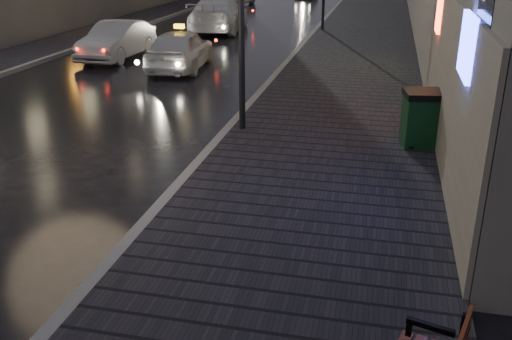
{
  "coord_description": "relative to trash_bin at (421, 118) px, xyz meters",
  "views": [
    {
      "loc": [
        4.96,
        -6.26,
        4.23
      ],
      "look_at": [
        3.12,
        1.86,
        0.85
      ],
      "focal_mm": 40.0,
      "sensor_mm": 36.0,
      "label": 1
    }
  ],
  "objects": [
    {
      "name": "ground",
      "position": [
        -5.8,
        -5.73,
        -0.75
      ],
      "size": [
        120.0,
        120.0,
        0.0
      ],
      "primitive_type": "plane",
      "color": "black",
      "rests_on": "ground"
    },
    {
      "name": "sidewalk",
      "position": [
        -1.9,
        15.27,
        -0.67
      ],
      "size": [
        4.6,
        58.0,
        0.15
      ],
      "primitive_type": "cube",
      "color": "black",
      "rests_on": "ground"
    },
    {
      "name": "trash_bin",
      "position": [
        0.0,
        0.0,
        0.0
      ],
      "size": [
        0.89,
        0.89,
        1.17
      ],
      "rotation": [
        0.0,
        0.0,
        0.17
      ],
      "color": "black",
      "rests_on": "sidewalk"
    },
    {
      "name": "car_left_mid",
      "position": [
        -10.8,
        8.08,
        -0.06
      ],
      "size": [
        1.5,
        4.18,
        1.37
      ],
      "primitive_type": "imported",
      "rotation": [
        0.0,
        0.0,
        -0.01
      ],
      "color": "#97969E",
      "rests_on": "ground"
    },
    {
      "name": "curb_far",
      "position": [
        -13.2,
        15.27,
        -0.67
      ],
      "size": [
        0.2,
        58.0,
        0.15
      ],
      "primitive_type": "cube",
      "color": "slate",
      "rests_on": "ground"
    },
    {
      "name": "sidewalk_far",
      "position": [
        -14.5,
        15.27,
        -0.67
      ],
      "size": [
        2.4,
        58.0,
        0.15
      ],
      "primitive_type": "cube",
      "color": "black",
      "rests_on": "ground"
    },
    {
      "name": "taxi_near",
      "position": [
        -7.79,
        6.76,
        -0.04
      ],
      "size": [
        2.0,
        4.25,
        1.4
      ],
      "primitive_type": "imported",
      "rotation": [
        0.0,
        0.0,
        3.23
      ],
      "color": "silver",
      "rests_on": "ground"
    },
    {
      "name": "curb",
      "position": [
        -4.3,
        15.27,
        -0.67
      ],
      "size": [
        0.2,
        58.0,
        0.15
      ],
      "primitive_type": "cube",
      "color": "slate",
      "rests_on": "ground"
    },
    {
      "name": "taxi_mid",
      "position": [
        -9.0,
        15.65,
        0.07
      ],
      "size": [
        2.84,
        5.84,
        1.64
      ],
      "primitive_type": "imported",
      "rotation": [
        0.0,
        0.0,
        3.24
      ],
      "color": "white",
      "rests_on": "ground"
    }
  ]
}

